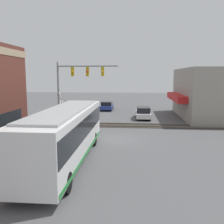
{
  "coord_description": "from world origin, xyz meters",
  "views": [
    {
      "loc": [
        -20.58,
        -1.31,
        5.32
      ],
      "look_at": [
        2.84,
        0.68,
        1.93
      ],
      "focal_mm": 40.0,
      "sensor_mm": 36.0,
      "label": 1
    }
  ],
  "objects_px": {
    "parked_car_white": "(143,113)",
    "pedestrian_at_crossing": "(80,120)",
    "parked_car_blue": "(107,106)",
    "crossing_signal": "(62,107)",
    "city_bus": "(66,133)"
  },
  "relations": [
    {
      "from": "city_bus",
      "to": "crossing_signal",
      "type": "distance_m",
      "value": 9.4
    },
    {
      "from": "crossing_signal",
      "to": "parked_car_blue",
      "type": "xyz_separation_m",
      "value": [
        15.15,
        -2.85,
        -1.66
      ]
    },
    {
      "from": "city_bus",
      "to": "crossing_signal",
      "type": "xyz_separation_m",
      "value": [
        8.95,
        2.85,
        0.44
      ]
    },
    {
      "from": "parked_car_blue",
      "to": "pedestrian_at_crossing",
      "type": "xyz_separation_m",
      "value": [
        -14.13,
        1.28,
        0.22
      ]
    },
    {
      "from": "parked_car_blue",
      "to": "pedestrian_at_crossing",
      "type": "bearing_deg",
      "value": 174.81
    },
    {
      "from": "parked_car_white",
      "to": "parked_car_blue",
      "type": "distance_m",
      "value": 9.25
    },
    {
      "from": "city_bus",
      "to": "pedestrian_at_crossing",
      "type": "xyz_separation_m",
      "value": [
        9.96,
        1.28,
        -0.99
      ]
    },
    {
      "from": "parked_car_white",
      "to": "parked_car_blue",
      "type": "bearing_deg",
      "value": 35.7
    },
    {
      "from": "pedestrian_at_crossing",
      "to": "crossing_signal",
      "type": "bearing_deg",
      "value": 122.78
    },
    {
      "from": "parked_car_white",
      "to": "city_bus",
      "type": "bearing_deg",
      "value": 161.96
    },
    {
      "from": "crossing_signal",
      "to": "parked_car_blue",
      "type": "bearing_deg",
      "value": -10.68
    },
    {
      "from": "parked_car_white",
      "to": "pedestrian_at_crossing",
      "type": "distance_m",
      "value": 9.41
    },
    {
      "from": "parked_car_white",
      "to": "parked_car_blue",
      "type": "relative_size",
      "value": 1.08
    },
    {
      "from": "pedestrian_at_crossing",
      "to": "parked_car_blue",
      "type": "bearing_deg",
      "value": -5.19
    },
    {
      "from": "crossing_signal",
      "to": "pedestrian_at_crossing",
      "type": "bearing_deg",
      "value": -57.22
    }
  ]
}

